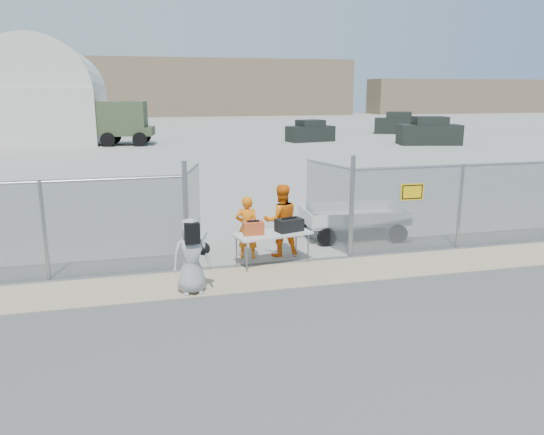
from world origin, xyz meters
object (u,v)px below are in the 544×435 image
object	(u,v)px
security_worker_right	(281,220)
utility_trailer	(353,221)
security_worker_left	(247,227)
folding_table	(273,248)
visitor	(191,256)

from	to	relation	value
security_worker_right	utility_trailer	world-z (taller)	security_worker_right
security_worker_left	folding_table	bearing A→B (deg)	149.13
folding_table	utility_trailer	distance (m)	3.32
folding_table	security_worker_left	bearing A→B (deg)	118.54
visitor	utility_trailer	distance (m)	5.80
security_worker_right	visitor	bearing A→B (deg)	40.42
security_worker_left	visitor	xyz separation A→B (m)	(-1.55, -1.97, 0.00)
security_worker_left	security_worker_right	distance (m)	0.86
utility_trailer	visitor	bearing A→B (deg)	-143.31
security_worker_right	visitor	xyz separation A→B (m)	(-2.40, -1.97, -0.12)
utility_trailer	security_worker_left	bearing A→B (deg)	-156.33
security_worker_right	utility_trailer	xyz separation A→B (m)	(2.43, 1.23, -0.45)
security_worker_left	security_worker_right	bearing A→B (deg)	-161.40
folding_table	visitor	size ratio (longest dim) A/B	1.15
security_worker_left	utility_trailer	size ratio (longest dim) A/B	0.42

